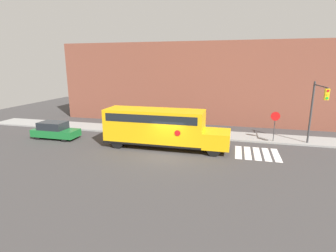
{
  "coord_description": "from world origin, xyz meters",
  "views": [
    {
      "loc": [
        4.87,
        -18.4,
        6.78
      ],
      "look_at": [
        -0.45,
        2.12,
        1.75
      ],
      "focal_mm": 28.0,
      "sensor_mm": 36.0,
      "label": 1
    }
  ],
  "objects": [
    {
      "name": "crosswalk_stripes",
      "position": [
        6.74,
        2.0,
        0.0
      ],
      "size": [
        3.3,
        3.2,
        0.01
      ],
      "color": "white",
      "rests_on": "ground"
    },
    {
      "name": "stop_sign",
      "position": [
        8.3,
        5.41,
        1.87
      ],
      "size": [
        0.78,
        0.1,
        2.77
      ],
      "color": "#38383A",
      "rests_on": "ground"
    },
    {
      "name": "ground_plane",
      "position": [
        0.0,
        0.0,
        0.0
      ],
      "size": [
        60.0,
        60.0,
        0.0
      ],
      "primitive_type": "plane",
      "color": "#3A3838"
    },
    {
      "name": "school_bus",
      "position": [
        -1.04,
        1.62,
        1.81
      ],
      "size": [
        10.17,
        2.57,
        3.18
      ],
      "color": "#EAA80F",
      "rests_on": "ground"
    },
    {
      "name": "parked_car",
      "position": [
        -11.25,
        1.81,
        0.76
      ],
      "size": [
        4.24,
        1.76,
        1.56
      ],
      "color": "#196B2D",
      "rests_on": "ground"
    },
    {
      "name": "traffic_light",
      "position": [
        11.11,
        4.51,
        3.59
      ],
      "size": [
        0.28,
        3.56,
        5.39
      ],
      "color": "#38383A",
      "rests_on": "ground"
    },
    {
      "name": "building_backdrop",
      "position": [
        0.0,
        13.0,
        4.61
      ],
      "size": [
        32.0,
        4.0,
        9.22
      ],
      "color": "brown",
      "rests_on": "ground"
    },
    {
      "name": "sidewalk_strip",
      "position": [
        0.0,
        6.5,
        0.07
      ],
      "size": [
        44.0,
        3.0,
        0.15
      ],
      "color": "gray",
      "rests_on": "ground"
    }
  ]
}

